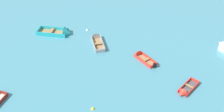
% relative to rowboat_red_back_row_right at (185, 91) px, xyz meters
% --- Properties ---
extents(rowboat_red_back_row_right, '(2.67, 2.37, 0.83)m').
position_rel_rowboat_red_back_row_right_xyz_m(rowboat_red_back_row_right, '(0.00, 0.00, 0.00)').
color(rowboat_red_back_row_right, '#4C4C51').
rests_on(rowboat_red_back_row_right, ground_plane).
extents(rowboat_grey_far_back, '(1.27, 3.54, 0.99)m').
position_rel_rowboat_red_back_row_right_xyz_m(rowboat_grey_far_back, '(-6.72, 9.67, 0.05)').
color(rowboat_grey_far_back, '#99754C').
rests_on(rowboat_grey_far_back, ground_plane).
extents(rowboat_turquoise_cluster_outer, '(4.31, 2.73, 1.38)m').
position_rel_rowboat_red_back_row_right_xyz_m(rowboat_turquoise_cluster_outer, '(-10.65, 11.79, 0.08)').
color(rowboat_turquoise_cluster_outer, '#99754C').
rests_on(rowboat_turquoise_cluster_outer, ground_plane).
extents(rowboat_red_distant_center, '(2.08, 3.03, 0.86)m').
position_rel_rowboat_red_back_row_right_xyz_m(rowboat_red_distant_center, '(-2.53, 5.69, 0.02)').
color(rowboat_red_distant_center, '#99754C').
rests_on(rowboat_red_distant_center, ground_plane).
extents(mooring_buoy_between_boats_right, '(0.32, 0.32, 0.32)m').
position_rel_rowboat_red_back_row_right_xyz_m(mooring_buoy_between_boats_right, '(-8.35, -0.59, -0.14)').
color(mooring_buoy_between_boats_right, yellow).
rests_on(mooring_buoy_between_boats_right, ground_plane).
extents(mooring_buoy_trailing, '(0.30, 0.30, 0.30)m').
position_rel_rowboat_red_back_row_right_xyz_m(mooring_buoy_trailing, '(-7.55, 12.21, -0.14)').
color(mooring_buoy_trailing, silver).
rests_on(mooring_buoy_trailing, ground_plane).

